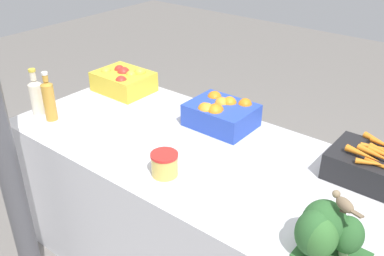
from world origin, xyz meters
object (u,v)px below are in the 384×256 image
at_px(orange_crate, 220,113).
at_px(sparrow_bird, 344,204).
at_px(carrot_crate, 371,166).
at_px(broccoli_pile, 324,232).
at_px(juice_bottle_amber, 49,100).
at_px(pickle_jar, 165,164).
at_px(juice_bottle_cloudy, 37,96).
at_px(apple_crate, 124,80).

distance_m(orange_crate, sparrow_bird, 0.99).
height_order(carrot_crate, broccoli_pile, broccoli_pile).
bearing_deg(juice_bottle_amber, pickle_jar, -0.53).
distance_m(juice_bottle_amber, pickle_jar, 0.82).
bearing_deg(sparrow_bird, broccoli_pile, 51.80).
distance_m(broccoli_pile, juice_bottle_cloudy, 1.66).
height_order(apple_crate, juice_bottle_amber, juice_bottle_amber).
bearing_deg(juice_bottle_cloudy, carrot_crate, 17.33).
xyz_separation_m(juice_bottle_cloudy, pickle_jar, (0.94, -0.01, -0.05)).
xyz_separation_m(apple_crate, carrot_crate, (1.49, -0.00, -0.00)).
distance_m(juice_bottle_cloudy, pickle_jar, 0.94).
relative_size(carrot_crate, sparrow_bird, 2.66).
height_order(broccoli_pile, pickle_jar, broccoli_pile).
xyz_separation_m(carrot_crate, pickle_jar, (-0.70, -0.52, -0.01)).
bearing_deg(carrot_crate, pickle_jar, -143.43).
relative_size(apple_crate, broccoli_pile, 1.44).
bearing_deg(carrot_crate, juice_bottle_cloudy, -162.67).
bearing_deg(juice_bottle_cloudy, sparrow_bird, -0.52).
xyz_separation_m(carrot_crate, juice_bottle_cloudy, (-1.64, -0.51, 0.04)).
xyz_separation_m(apple_crate, pickle_jar, (0.80, -0.52, -0.02)).
relative_size(juice_bottle_cloudy, sparrow_bird, 2.08).
xyz_separation_m(apple_crate, broccoli_pile, (1.52, -0.54, 0.03)).
relative_size(apple_crate, pickle_jar, 2.79).
relative_size(juice_bottle_cloudy, pickle_jar, 2.18).
height_order(juice_bottle_amber, sparrow_bird, juice_bottle_amber).
relative_size(orange_crate, juice_bottle_cloudy, 1.28).
relative_size(broccoli_pile, juice_bottle_cloudy, 0.89).
bearing_deg(broccoli_pile, pickle_jar, 178.06).
relative_size(orange_crate, broccoli_pile, 1.44).
height_order(juice_bottle_cloudy, sparrow_bird, juice_bottle_cloudy).
bearing_deg(apple_crate, juice_bottle_amber, -92.81).
height_order(broccoli_pile, juice_bottle_amber, juice_bottle_amber).
bearing_deg(pickle_jar, juice_bottle_cloudy, 179.53).
height_order(orange_crate, juice_bottle_cloudy, juice_bottle_cloudy).
relative_size(apple_crate, juice_bottle_cloudy, 1.28).
distance_m(orange_crate, broccoli_pile, 0.96).
distance_m(apple_crate, sparrow_bird, 1.65).
relative_size(juice_bottle_amber, pickle_jar, 2.27).
distance_m(orange_crate, juice_bottle_cloudy, 1.00).
relative_size(broccoli_pile, juice_bottle_amber, 0.85).
height_order(juice_bottle_cloudy, pickle_jar, juice_bottle_cloudy).
xyz_separation_m(apple_crate, sparrow_bird, (1.56, -0.53, 0.15)).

